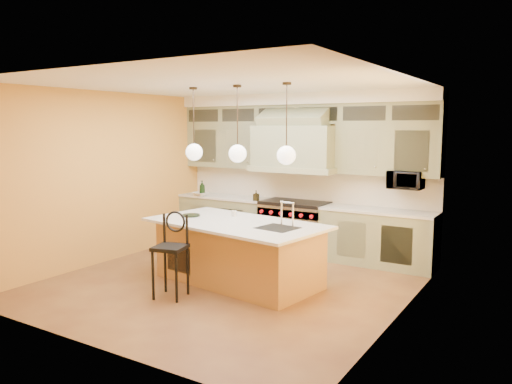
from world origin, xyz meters
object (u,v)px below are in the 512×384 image
Objects in this scene: range at (295,227)px; counter_stool at (171,249)px; kitchen_island at (238,251)px; microwave at (406,180)px.

counter_stool is at bearing -96.41° from range.
microwave is (1.87, 2.10, 0.98)m from kitchen_island.
microwave reaches higher than kitchen_island.
kitchen_island is 2.98m from microwave.
counter_stool is 2.14× the size of microwave.
counter_stool is (-0.42, -1.00, 0.19)m from kitchen_island.
microwave is (2.29, 3.11, 0.79)m from counter_stool.
range is 2.00m from kitchen_island.
counter_stool reaches higher than range.
kitchen_island reaches higher than range.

